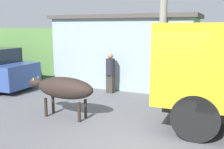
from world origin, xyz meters
name	(u,v)px	position (x,y,z in m)	size (l,w,h in m)	color
ground_plane	(147,137)	(0.00, 0.00, 0.00)	(60.00, 60.00, 0.00)	slate
hillside_embankment	(189,55)	(0.00, 7.16, 1.25)	(32.00, 6.21, 2.51)	#568442
building_backdrop	(125,50)	(-2.53, 5.17, 1.56)	(6.31, 2.70, 3.09)	#99ADB7
brown_cow	(63,88)	(-2.61, 0.39, 0.86)	(2.17, 0.63, 1.19)	#2D231E
pedestrian_on_hill	(110,72)	(-2.53, 3.54, 0.85)	(0.42, 0.42, 1.58)	#38332D
utility_pole	(163,18)	(-0.57, 3.81, 2.89)	(0.90, 0.27, 5.58)	gray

